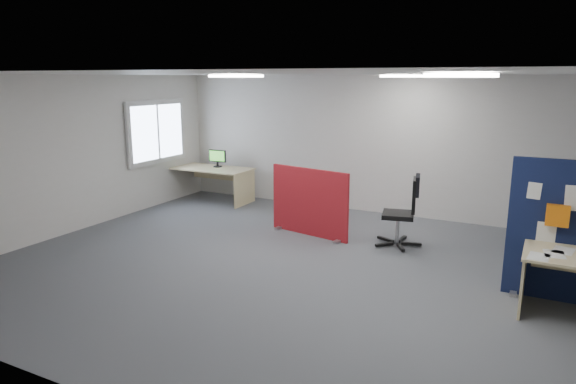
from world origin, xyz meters
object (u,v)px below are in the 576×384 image
at_px(red_divider, 309,203).
at_px(second_desk, 213,175).
at_px(monitor_second, 217,158).
at_px(office_chair, 406,207).

bearing_deg(red_divider, second_desk, 166.66).
height_order(monitor_second, office_chair, office_chair).
xyz_separation_m(monitor_second, office_chair, (4.51, -1.31, -0.29)).
height_order(second_desk, monitor_second, monitor_second).
distance_m(red_divider, monitor_second, 3.27).
relative_size(red_divider, second_desk, 0.88).
bearing_deg(monitor_second, second_desk, -114.72).
xyz_separation_m(second_desk, office_chair, (4.56, -1.19, 0.09)).
relative_size(monitor_second, office_chair, 0.36).
xyz_separation_m(second_desk, monitor_second, (0.05, 0.12, 0.38)).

